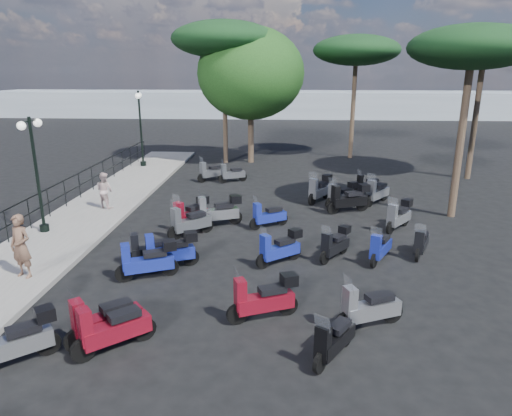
# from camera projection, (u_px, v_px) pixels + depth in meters

# --- Properties ---
(ground) EXTENTS (120.00, 120.00, 0.00)m
(ground) POSITION_uv_depth(u_px,v_px,m) (246.00, 262.00, 13.71)
(ground) COLOR black
(ground) RESTS_ON ground
(sidewalk) EXTENTS (3.00, 30.00, 0.15)m
(sidewalk) POSITION_uv_depth(u_px,v_px,m) (78.00, 223.00, 16.93)
(sidewalk) COLOR slate
(sidewalk) RESTS_ON ground
(railing) EXTENTS (0.04, 26.04, 1.10)m
(railing) POSITION_uv_depth(u_px,v_px,m) (38.00, 203.00, 16.57)
(railing) COLOR black
(railing) RESTS_ON sidewalk
(lamp_post_1) EXTENTS (0.33, 1.16, 3.93)m
(lamp_post_1) POSITION_uv_depth(u_px,v_px,m) (36.00, 168.00, 15.22)
(lamp_post_1) COLOR black
(lamp_post_1) RESTS_ON sidewalk
(lamp_post_2) EXTENTS (0.53, 1.23, 4.27)m
(lamp_post_2) POSITION_uv_depth(u_px,v_px,m) (140.00, 124.00, 26.02)
(lamp_post_2) COLOR black
(lamp_post_2) RESTS_ON sidewalk
(woman) EXTENTS (0.73, 0.59, 1.75)m
(woman) POSITION_uv_depth(u_px,v_px,m) (21.00, 246.00, 12.14)
(woman) COLOR brown
(woman) RESTS_ON sidewalk
(pedestrian_far) EXTENTS (0.87, 0.79, 1.47)m
(pedestrian_far) POSITION_uv_depth(u_px,v_px,m) (104.00, 190.00, 18.34)
(pedestrian_far) COLOR #C6ABA7
(pedestrian_far) RESTS_ON sidewalk
(scooter_1) EXTENTS (1.43, 1.25, 1.38)m
(scooter_1) POSITION_uv_depth(u_px,v_px,m) (13.00, 342.00, 8.76)
(scooter_1) COLOR black
(scooter_1) RESTS_ON ground
(scooter_2) EXTENTS (1.63, 0.90, 1.38)m
(scooter_2) POSITION_uv_depth(u_px,v_px,m) (148.00, 261.00, 12.46)
(scooter_2) COLOR black
(scooter_2) RESTS_ON ground
(scooter_3) EXTENTS (1.39, 1.27, 1.41)m
(scooter_3) POSITION_uv_depth(u_px,v_px,m) (190.00, 223.00, 15.64)
(scooter_3) COLOR black
(scooter_3) RESTS_ON ground
(scooter_4) EXTENTS (1.16, 1.52, 1.40)m
(scooter_4) POSITION_uv_depth(u_px,v_px,m) (191.00, 214.00, 16.49)
(scooter_4) COLOR black
(scooter_4) RESTS_ON ground
(scooter_5) EXTENTS (1.42, 0.85, 1.23)m
(scooter_5) POSITION_uv_depth(u_px,v_px,m) (232.00, 174.00, 23.28)
(scooter_5) COLOR black
(scooter_5) RESTS_ON ground
(scooter_7) EXTENTS (1.43, 1.23, 1.42)m
(scooter_7) POSITION_uv_depth(u_px,v_px,m) (104.00, 321.00, 9.54)
(scooter_7) COLOR black
(scooter_7) RESTS_ON ground
(scooter_8) EXTENTS (1.37, 1.12, 1.29)m
(scooter_8) POSITION_uv_depth(u_px,v_px,m) (280.00, 248.00, 13.43)
(scooter_8) COLOR black
(scooter_8) RESTS_ON ground
(scooter_9) EXTENTS (1.57, 0.76, 1.29)m
(scooter_9) POSITION_uv_depth(u_px,v_px,m) (152.00, 251.00, 13.36)
(scooter_9) COLOR black
(scooter_9) RESTS_ON ground
(scooter_10) EXTENTS (1.75, 0.94, 1.47)m
(scooter_10) POSITION_uv_depth(u_px,v_px,m) (218.00, 212.00, 16.70)
(scooter_10) COLOR black
(scooter_10) RESTS_ON ground
(scooter_11) EXTENTS (1.33, 1.14, 1.32)m
(scooter_11) POSITION_uv_depth(u_px,v_px,m) (211.00, 172.00, 23.53)
(scooter_11) COLOR black
(scooter_11) RESTS_ON ground
(scooter_13) EXTENTS (0.94, 1.33, 1.22)m
(scooter_13) POSITION_uv_depth(u_px,v_px,m) (333.00, 341.00, 8.96)
(scooter_13) COLOR black
(scooter_13) RESTS_ON ground
(scooter_14) EXTENTS (1.64, 0.90, 1.38)m
(scooter_14) POSITION_uv_depth(u_px,v_px,m) (264.00, 299.00, 10.40)
(scooter_14) COLOR black
(scooter_14) RESTS_ON ground
(scooter_15) EXTENTS (1.39, 0.94, 1.26)m
(scooter_15) POSITION_uv_depth(u_px,v_px,m) (268.00, 216.00, 16.54)
(scooter_15) COLOR black
(scooter_15) RESTS_ON ground
(scooter_16) EXTENTS (1.13, 1.61, 1.44)m
(scooter_16) POSITION_uv_depth(u_px,v_px,m) (320.00, 190.00, 19.81)
(scooter_16) COLOR black
(scooter_16) RESTS_ON ground
(scooter_17) EXTENTS (1.77, 0.96, 1.48)m
(scooter_17) POSITION_uv_depth(u_px,v_px,m) (349.00, 199.00, 18.28)
(scooter_17) COLOR black
(scooter_17) RESTS_ON ground
(scooter_19) EXTENTS (1.61, 0.87, 1.36)m
(scooter_19) POSITION_uv_depth(u_px,v_px,m) (368.00, 309.00, 10.06)
(scooter_19) COLOR black
(scooter_19) RESTS_ON ground
(scooter_20) EXTENTS (0.88, 1.42, 1.24)m
(scooter_20) POSITION_uv_depth(u_px,v_px,m) (380.00, 248.00, 13.60)
(scooter_20) COLOR black
(scooter_20) RESTS_ON ground
(scooter_21) EXTENTS (1.04, 1.30, 1.21)m
(scooter_21) POSITION_uv_depth(u_px,v_px,m) (335.00, 245.00, 13.81)
(scooter_21) COLOR black
(scooter_21) RESTS_ON ground
(scooter_22) EXTENTS (1.44, 1.06, 1.31)m
(scooter_22) POSITION_uv_depth(u_px,v_px,m) (342.00, 195.00, 19.13)
(scooter_22) COLOR black
(scooter_22) RESTS_ON ground
(scooter_23) EXTENTS (1.40, 0.74, 1.18)m
(scooter_23) POSITION_uv_depth(u_px,v_px,m) (368.00, 185.00, 21.13)
(scooter_23) COLOR black
(scooter_23) RESTS_ON ground
(scooter_27) EXTENTS (0.77, 1.41, 1.19)m
(scooter_27) POSITION_uv_depth(u_px,v_px,m) (421.00, 243.00, 14.04)
(scooter_27) COLOR black
(scooter_27) RESTS_ON ground
(scooter_28) EXTENTS (1.18, 1.41, 1.34)m
(scooter_28) POSITION_uv_depth(u_px,v_px,m) (399.00, 216.00, 16.32)
(scooter_28) COLOR black
(scooter_28) RESTS_ON ground
(scooter_29) EXTENTS (1.21, 1.49, 1.44)m
(scooter_29) POSITION_uv_depth(u_px,v_px,m) (377.00, 193.00, 19.47)
(scooter_29) COLOR black
(scooter_29) RESTS_ON ground
(scooter_30) EXTENTS (1.63, 0.90, 1.38)m
(scooter_30) POSITION_uv_depth(u_px,v_px,m) (170.00, 251.00, 13.13)
(scooter_30) COLOR black
(scooter_30) RESTS_ON ground
(scooter_31) EXTENTS (1.43, 1.23, 1.42)m
(scooter_31) POSITION_uv_depth(u_px,v_px,m) (112.00, 330.00, 9.22)
(scooter_31) COLOR black
(scooter_31) RESTS_ON ground
(broadleaf_tree) EXTENTS (6.36, 6.36, 8.03)m
(broadleaf_tree) POSITION_uv_depth(u_px,v_px,m) (251.00, 74.00, 26.97)
(broadleaf_tree) COLOR #38281E
(broadleaf_tree) RESTS_ON ground
(pine_0) EXTENTS (5.36, 5.36, 7.63)m
(pine_0) POSITION_uv_depth(u_px,v_px,m) (356.00, 51.00, 28.02)
(pine_0) COLOR #38281E
(pine_0) RESTS_ON ground
(pine_1) EXTENTS (5.86, 5.86, 7.66)m
(pine_1) POSITION_uv_depth(u_px,v_px,m) (485.00, 47.00, 22.27)
(pine_1) COLOR #38281E
(pine_1) RESTS_ON ground
(pine_2) EXTENTS (6.05, 6.05, 8.28)m
(pine_2) POSITION_uv_depth(u_px,v_px,m) (224.00, 40.00, 26.26)
(pine_2) COLOR #38281E
(pine_2) RESTS_ON ground
(pine_3) EXTENTS (4.54, 4.54, 7.10)m
(pine_3) POSITION_uv_depth(u_px,v_px,m) (473.00, 48.00, 16.14)
(pine_3) COLOR #38281E
(pine_3) RESTS_ON ground
(distant_hills) EXTENTS (70.00, 8.00, 3.00)m
(distant_hills) POSITION_uv_depth(u_px,v_px,m) (276.00, 104.00, 56.25)
(distant_hills) COLOR gray
(distant_hills) RESTS_ON ground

